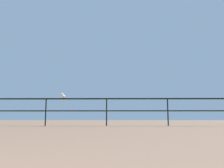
{
  "coord_description": "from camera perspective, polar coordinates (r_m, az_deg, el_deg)",
  "views": [
    {
      "loc": [
        1.41,
        0.29,
        0.29
      ],
      "look_at": [
        1.31,
        8.26,
        1.44
      ],
      "focal_mm": 37.43,
      "sensor_mm": 36.0,
      "label": 1
    }
  ],
  "objects": [
    {
      "name": "pier_railing",
      "position": [
        8.6,
        -8.73,
        -5.11
      ],
      "size": [
        24.31,
        0.05,
        1.0
      ],
      "color": "black",
      "rests_on": "ground_plane"
    },
    {
      "name": "seagull_on_rail",
      "position": [
        8.69,
        -11.88,
        -2.86
      ],
      "size": [
        0.19,
        0.38,
        0.18
      ],
      "color": "white",
      "rests_on": "pier_railing"
    }
  ]
}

